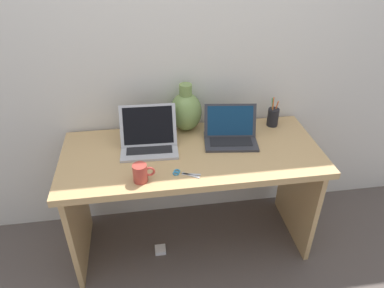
# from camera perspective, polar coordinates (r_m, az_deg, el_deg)

# --- Properties ---
(ground_plane) EXTENTS (6.00, 6.00, 0.00)m
(ground_plane) POSITION_cam_1_polar(r_m,az_deg,el_deg) (2.53, 0.00, -15.16)
(ground_plane) COLOR #564C47
(back_wall) EXTENTS (4.40, 0.04, 2.40)m
(back_wall) POSITION_cam_1_polar(r_m,az_deg,el_deg) (2.16, -1.45, 14.42)
(back_wall) COLOR silver
(back_wall) RESTS_ON ground
(desk) EXTENTS (1.49, 0.64, 0.74)m
(desk) POSITION_cam_1_polar(r_m,az_deg,el_deg) (2.14, 0.00, -4.70)
(desk) COLOR tan
(desk) RESTS_ON ground
(laptop_left) EXTENTS (0.33, 0.26, 0.23)m
(laptop_left) POSITION_cam_1_polar(r_m,az_deg,el_deg) (2.07, -6.93, 1.06)
(laptop_left) COLOR #B2B2B7
(laptop_left) RESTS_ON desk
(laptop_right) EXTENTS (0.33, 0.25, 0.21)m
(laptop_right) POSITION_cam_1_polar(r_m,az_deg,el_deg) (2.13, 6.16, 1.96)
(laptop_right) COLOR #333338
(laptop_right) RESTS_ON desk
(green_vase) EXTENTS (0.20, 0.20, 0.30)m
(green_vase) POSITION_cam_1_polar(r_m,az_deg,el_deg) (2.20, -1.00, 5.35)
(green_vase) COLOR #75934C
(green_vase) RESTS_ON desk
(coffee_mug) EXTENTS (0.11, 0.07, 0.10)m
(coffee_mug) POSITION_cam_1_polar(r_m,az_deg,el_deg) (1.82, -8.21, -4.63)
(coffee_mug) COLOR #B23D33
(coffee_mug) RESTS_ON desk
(pen_cup) EXTENTS (0.07, 0.07, 0.19)m
(pen_cup) POSITION_cam_1_polar(r_m,az_deg,el_deg) (2.33, 12.83, 4.28)
(pen_cup) COLOR black
(pen_cup) RESTS_ON desk
(scissors) EXTENTS (0.15, 0.09, 0.01)m
(scissors) POSITION_cam_1_polar(r_m,az_deg,el_deg) (1.87, -1.67, -4.69)
(scissors) COLOR #B7B7BC
(scissors) RESTS_ON desk
(power_brick) EXTENTS (0.07, 0.07, 0.03)m
(power_brick) POSITION_cam_1_polar(r_m,az_deg,el_deg) (2.47, -5.09, -16.51)
(power_brick) COLOR white
(power_brick) RESTS_ON ground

